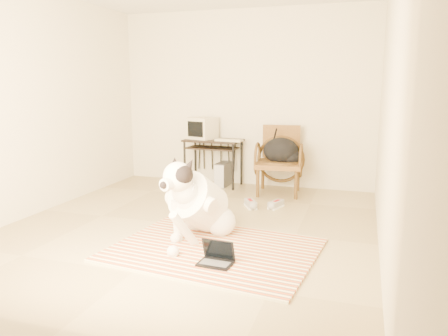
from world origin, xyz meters
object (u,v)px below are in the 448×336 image
at_px(crt_monitor, 202,128).
at_px(pc_tower, 223,174).
at_px(backpack, 283,152).
at_px(rattan_chair, 279,160).
at_px(laptop, 217,258).
at_px(dog, 198,204).
at_px(computer_desk, 213,146).

height_order(crt_monitor, pc_tower, crt_monitor).
bearing_deg(backpack, crt_monitor, 168.28).
xyz_separation_m(rattan_chair, backpack, (0.06, -0.08, 0.13)).
bearing_deg(laptop, backpack, 88.38).
height_order(dog, crt_monitor, crt_monitor).
bearing_deg(backpack, computer_desk, 168.49).
distance_m(dog, computer_desk, 2.44).
distance_m(laptop, rattan_chair, 2.81).
bearing_deg(computer_desk, laptop, -70.15).
xyz_separation_m(computer_desk, crt_monitor, (-0.19, 0.04, 0.27)).
bearing_deg(backpack, dog, -102.77).
distance_m(dog, laptop, 0.78).
height_order(crt_monitor, backpack, crt_monitor).
xyz_separation_m(dog, rattan_chair, (0.42, 2.18, 0.13)).
relative_size(dog, rattan_chair, 1.30).
distance_m(pc_tower, rattan_chair, 0.99).
xyz_separation_m(computer_desk, backpack, (1.14, -0.23, -0.00)).
relative_size(laptop, computer_desk, 0.35).
bearing_deg(pc_tower, computer_desk, -167.83).
relative_size(rattan_chair, backpack, 1.79).
bearing_deg(pc_tower, dog, -78.08).
relative_size(crt_monitor, rattan_chair, 0.47).
bearing_deg(dog, crt_monitor, 109.62).
bearing_deg(rattan_chair, pc_tower, 168.42).
bearing_deg(computer_desk, rattan_chair, -8.15).
xyz_separation_m(dog, pc_tower, (-0.50, 2.37, -0.18)).
xyz_separation_m(laptop, rattan_chair, (0.02, 2.78, 0.42)).
relative_size(dog, crt_monitor, 2.74).
height_order(dog, laptop, dog).
bearing_deg(backpack, laptop, -91.62).
relative_size(crt_monitor, pc_tower, 1.15).
distance_m(laptop, computer_desk, 3.17).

